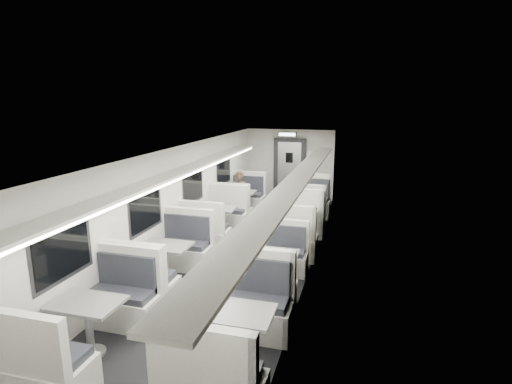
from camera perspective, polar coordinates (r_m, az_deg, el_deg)
The scene contains 19 objects.
room at distance 8.17m, azimuth -2.76°, elevation -2.52°, with size 3.24×12.24×2.64m.
booth_left_a at distance 11.76m, azimuth -2.37°, elevation -1.69°, with size 1.10×2.22×1.19m.
booth_left_b at distance 10.07m, azimuth -5.53°, elevation -4.29°, with size 1.09×2.22×1.19m.
booth_left_c at distance 7.74m, azimuth -12.71°, elevation -10.00°, with size 1.11×2.26×1.21m.
booth_left_d at distance 6.11m, azimuth -22.72°, elevation -17.43°, with size 1.11×2.25×1.20m.
booth_right_a at distance 11.09m, azimuth 7.16°, elevation -2.57°, with size 1.16×2.35×1.26m.
booth_right_b at distance 9.62m, azimuth 5.84°, elevation -5.02°, with size 1.15×2.33×1.24m.
booth_right_c at distance 7.48m, azimuth 2.81°, elevation -10.99°, with size 0.97×1.96×1.05m.
booth_right_d at distance 5.43m, azimuth -2.91°, elevation -20.26°, with size 1.16×2.34×1.25m.
passenger at distance 11.04m, azimuth -2.34°, elevation -0.80°, with size 0.55×0.36×1.49m, color black.
window_a at distance 11.75m, azimuth -4.61°, elevation 3.03°, with size 0.02×1.18×0.84m, color black.
window_b at distance 9.75m, azimuth -8.95°, elevation 0.81°, with size 0.02×1.18×0.84m, color black.
window_c at distance 7.85m, azimuth -15.45°, elevation -2.52°, with size 0.02×1.18×0.84m, color black.
window_d at distance 6.16m, azimuth -25.87°, elevation -7.72°, with size 0.02×1.18×0.84m, color black.
luggage_rack_left at distance 8.21m, azimuth -11.76°, elevation 2.42°, with size 0.46×10.40×0.09m.
luggage_rack_right at distance 7.43m, azimuth 5.64°, elevation 1.53°, with size 0.46×10.40×0.09m.
vestibule_door at distance 13.84m, azimuth 4.79°, elevation 3.26°, with size 1.10×0.13×2.10m.
exit_sign at distance 13.21m, azimuth 4.51°, elevation 8.22°, with size 0.62×0.12×0.16m.
wall_notice at distance 13.65m, azimuth 7.93°, elevation 5.00°, with size 0.32×0.02×0.40m, color silver.
Camera 1 is at (2.43, -7.49, 3.41)m, focal length 28.00 mm.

